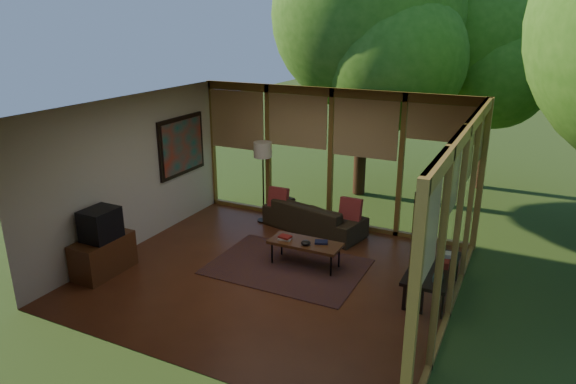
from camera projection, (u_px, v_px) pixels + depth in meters
The scene contains 25 objects.
floor at pixel (271, 275), 8.25m from camera, with size 5.50×5.50×0.00m, color brown.
ceiling at pixel (269, 108), 7.39m from camera, with size 5.50×5.50×0.00m, color silver.
wall_left at pixel (132, 173), 8.97m from camera, with size 0.04×5.00×2.70m, color beige.
wall_front at pixel (165, 262), 5.69m from camera, with size 5.50×0.04×2.70m, color beige.
window_wall_back at pixel (331, 158), 9.95m from camera, with size 5.50×0.12×2.70m, color olive.
window_wall_right at pixel (457, 226), 6.67m from camera, with size 0.12×5.00×2.70m, color olive.
tree_nw at pixel (367, 15), 10.93m from camera, with size 4.11×4.11×6.07m.
tree_ne at pixel (472, 38), 11.75m from camera, with size 3.40×3.40×5.21m.
rug at pixel (287, 267), 8.53m from camera, with size 2.48×1.76×0.01m, color brown.
sofa at pixel (314, 217), 9.91m from camera, with size 2.00×0.78×0.58m, color #332919.
pillow_left at pixel (278, 198), 10.09m from camera, with size 0.40×0.13×0.40m, color maroon.
pillow_right at pixel (351, 209), 9.46m from camera, with size 0.41×0.14×0.41m, color maroon.
ct_book_lower at pixel (285, 238), 8.55m from camera, with size 0.21×0.15×0.03m, color beige.
ct_book_upper at pixel (285, 237), 8.54m from camera, with size 0.20×0.15×0.03m, color maroon.
ct_book_side at pixel (321, 242), 8.41m from camera, with size 0.21×0.16×0.03m, color black.
ct_bowl at pixel (306, 243), 8.33m from camera, with size 0.16×0.16×0.07m, color black.
media_cabinet at pixel (103, 256), 8.25m from camera, with size 0.50×1.00×0.60m, color #5C3219.
television at pixel (100, 224), 8.06m from camera, with size 0.45×0.55×0.50m, color black.
console_book_a at pixel (426, 276), 7.20m from camera, with size 0.21×0.15×0.07m, color #2F524B.
console_book_b at pixel (432, 262), 7.57m from camera, with size 0.23×0.17×0.10m, color maroon.
console_book_c at pixel (437, 253), 7.92m from camera, with size 0.23×0.17×0.06m, color beige.
floor_lamp at pixel (263, 154), 10.02m from camera, with size 0.36×0.36×1.65m.
coffee_table at pixel (305, 244), 8.46m from camera, with size 1.20×0.50×0.43m.
side_console at pixel (431, 269), 7.56m from camera, with size 0.60×1.40×0.46m.
wall_painting at pixel (182, 146), 10.08m from camera, with size 0.06×1.35×1.15m.
Camera 1 is at (3.50, -6.52, 3.90)m, focal length 32.00 mm.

